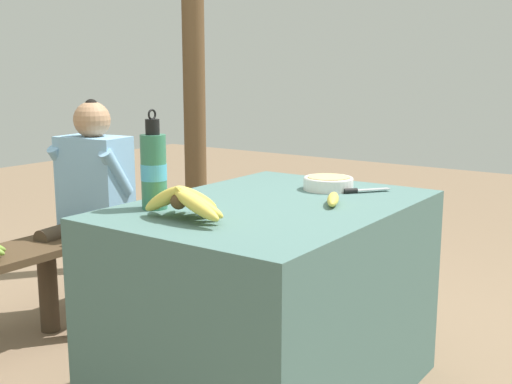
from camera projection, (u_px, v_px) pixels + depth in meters
market_counter at (271, 302)px, 2.41m from camera, size 1.20×0.87×0.76m
banana_bunch_ripe at (186, 200)px, 2.07m from camera, size 0.21×0.36×0.13m
serving_bowl at (328, 182)px, 2.59m from camera, size 0.20×0.20×0.05m
water_bottle at (154, 170)px, 2.22m from camera, size 0.09×0.09×0.35m
loose_banana_front at (333, 199)px, 2.30m from camera, size 0.19×0.12×0.04m
knife at (360, 190)px, 2.53m from camera, size 0.17×0.14×0.02m
wooden_bench at (62, 252)px, 3.07m from camera, size 1.69×0.32×0.45m
seated_vendor at (89, 195)px, 3.11m from camera, size 0.43×0.41×1.10m
support_post_far at (194, 68)px, 3.99m from camera, size 0.14×0.14×2.50m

